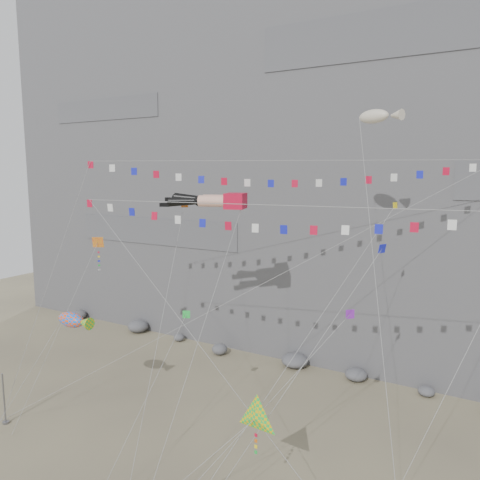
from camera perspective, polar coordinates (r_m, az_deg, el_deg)
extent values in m
plane|color=gray|center=(34.12, -5.82, -25.02)|extent=(120.00, 120.00, 0.00)
cube|color=slate|center=(57.90, 13.18, 14.31)|extent=(80.00, 28.00, 50.00)
cylinder|color=slate|center=(40.80, -26.83, -16.88)|extent=(0.12, 0.12, 3.94)
cube|color=red|center=(34.91, -0.55, 4.79)|extent=(1.94, 2.29, 1.15)
cylinder|color=#ECAB93|center=(34.76, -3.48, 4.76)|extent=(2.12, 1.40, 0.85)
sphere|color=black|center=(35.04, -5.02, 4.77)|extent=(0.78, 0.78, 0.78)
cone|color=black|center=(35.40, -6.81, 4.67)|extent=(2.44, 1.38, 0.80)
cube|color=black|center=(35.95, -9.15, 4.26)|extent=(0.82, 0.55, 0.28)
cylinder|color=#ECAB93|center=(35.87, -2.98, 4.87)|extent=(2.12, 1.40, 0.85)
sphere|color=black|center=(36.14, -4.48, 4.88)|extent=(0.78, 0.78, 0.78)
cone|color=black|center=(36.48, -6.22, 5.06)|extent=(2.45, 1.39, 0.85)
cube|color=black|center=(37.00, -8.51, 4.94)|extent=(0.82, 0.55, 0.28)
cylinder|color=gray|center=(29.38, -5.81, -12.48)|extent=(0.03, 0.03, 22.93)
cylinder|color=gray|center=(35.82, -12.15, -6.31)|extent=(0.03, 0.03, 28.91)
cube|color=slate|center=(42.12, -27.10, -18.98)|extent=(0.16, 0.16, 0.10)
cylinder|color=gray|center=(26.78, 8.61, -14.51)|extent=(0.03, 0.03, 19.15)
cylinder|color=gray|center=(39.57, -21.29, -10.31)|extent=(0.03, 0.03, 15.55)
cube|color=slate|center=(39.81, -26.08, -20.57)|extent=(0.16, 0.16, 0.10)
cylinder|color=gray|center=(38.75, -24.05, -14.99)|extent=(0.03, 0.03, 9.69)
cylinder|color=gray|center=(27.65, -6.43, -26.74)|extent=(0.03, 0.03, 9.32)
cylinder|color=gray|center=(28.11, 17.41, -7.53)|extent=(0.03, 0.03, 25.89)
cylinder|color=gray|center=(32.83, -9.72, -10.65)|extent=(0.03, 0.03, 21.02)
cylinder|color=gray|center=(28.53, 2.67, -20.07)|extent=(0.03, 0.03, 15.31)
cylinder|color=gray|center=(31.07, -11.73, -19.09)|extent=(0.03, 0.03, 13.02)
cylinder|color=gray|center=(28.18, 6.85, -13.53)|extent=(0.03, 0.03, 24.03)
cylinder|color=gray|center=(27.20, 6.33, -16.85)|extent=(0.03, 0.03, 18.42)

